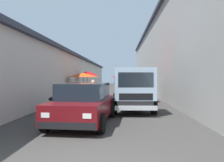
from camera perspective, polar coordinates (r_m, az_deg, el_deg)
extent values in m
plane|color=#3D3A38|center=(16.68, 0.43, -4.72)|extent=(90.00, 90.00, 0.00)
cube|color=beige|center=(20.34, -19.46, 1.22)|extent=(49.50, 7.00, 3.51)
cube|color=#383D4C|center=(20.44, -19.50, 6.49)|extent=(49.80, 7.50, 0.24)
cube|color=gray|center=(19.95, 21.41, 6.11)|extent=(49.50, 7.00, 6.92)
cube|color=#383D4C|center=(20.58, 21.47, 16.09)|extent=(49.80, 7.50, 0.24)
cylinder|color=#9E9EA3|center=(14.28, 5.00, -1.51)|extent=(0.06, 0.06, 2.08)
cone|color=red|center=(14.26, 5.01, 1.81)|extent=(2.69, 2.69, 0.42)
sphere|color=#9E9EA3|center=(14.27, 5.01, 2.82)|extent=(0.07, 0.07, 0.07)
cube|color=olive|center=(14.29, 5.16, -4.26)|extent=(0.78, 0.64, 0.71)
sphere|color=orange|center=(14.46, 4.83, -2.40)|extent=(0.09, 0.09, 0.09)
sphere|color=orange|center=(14.37, 5.96, -2.64)|extent=(0.09, 0.09, 0.09)
sphere|color=orange|center=(14.22, 4.46, -2.67)|extent=(0.09, 0.09, 0.09)
cylinder|color=#9E9EA3|center=(16.69, -7.58, -1.27)|extent=(0.06, 0.06, 2.00)
cone|color=#D84C14|center=(16.67, -7.59, 1.61)|extent=(2.42, 2.42, 0.32)
sphere|color=#9E9EA3|center=(16.68, -7.59, 2.31)|extent=(0.07, 0.07, 0.07)
cube|color=#9E7547|center=(16.77, -6.78, -3.27)|extent=(0.79, 0.62, 0.83)
sphere|color=orange|center=(16.88, -6.66, -1.50)|extent=(0.09, 0.09, 0.09)
sphere|color=orange|center=(16.75, -7.21, -1.70)|extent=(0.09, 0.09, 0.09)
sphere|color=orange|center=(17.00, -6.24, -1.66)|extent=(0.09, 0.09, 0.09)
cylinder|color=#9E9EA3|center=(20.18, -6.56, -0.55)|extent=(0.06, 0.06, 2.23)
cone|color=red|center=(20.17, -6.56, 2.04)|extent=(2.16, 2.16, 0.40)
sphere|color=#9E9EA3|center=(20.18, -6.57, 2.72)|extent=(0.07, 0.07, 0.07)
cube|color=olive|center=(20.11, -6.56, -2.72)|extent=(0.91, 0.60, 0.71)
sphere|color=orange|center=(20.20, -6.79, -1.56)|extent=(0.09, 0.09, 0.09)
sphere|color=orange|center=(20.06, -6.80, -1.43)|extent=(0.09, 0.09, 0.09)
sphere|color=orange|center=(20.20, -7.05, -1.56)|extent=(0.09, 0.09, 0.09)
cube|color=#600F14|center=(7.89, -7.47, -7.00)|extent=(4.01, 1.99, 0.64)
cube|color=#19232D|center=(7.97, -7.22, -2.58)|extent=(2.44, 1.67, 0.56)
cube|color=black|center=(6.12, -11.95, -11.46)|extent=(0.21, 1.65, 0.20)
cube|color=silver|center=(5.89, -6.56, -9.16)|extent=(0.08, 0.24, 0.14)
cube|color=silver|center=(6.26, -17.16, -8.59)|extent=(0.08, 0.24, 0.14)
cylinder|color=black|center=(6.48, -2.89, -11.19)|extent=(0.61, 0.24, 0.60)
cylinder|color=black|center=(6.97, -17.20, -10.36)|extent=(0.61, 0.24, 0.60)
cylinder|color=black|center=(9.07, -0.05, -7.67)|extent=(0.61, 0.24, 0.60)
cylinder|color=black|center=(9.42, -10.58, -7.35)|extent=(0.61, 0.24, 0.60)
cube|color=black|center=(11.39, 5.18, -4.88)|extent=(4.85, 1.63, 0.36)
cube|color=#ADC6E0|center=(9.70, 5.91, -0.69)|extent=(1.59, 1.80, 1.40)
cube|color=#19232D|center=(8.96, 6.32, 0.28)|extent=(0.11, 1.47, 0.63)
cube|color=#19232D|center=(9.70, 5.91, 0.34)|extent=(1.10, 1.81, 0.45)
cube|color=black|center=(8.99, 6.32, -4.15)|extent=(0.11, 1.40, 0.28)
cube|color=silver|center=(8.96, 6.36, -7.13)|extent=(0.18, 1.75, 0.18)
cube|color=gray|center=(12.25, 8.73, -2.45)|extent=(3.16, 0.16, 0.50)
cube|color=gray|center=(12.13, 1.01, -2.47)|extent=(3.16, 0.16, 0.50)
cube|color=gray|center=(13.71, 4.44, -2.07)|extent=(0.11, 1.65, 0.50)
cylinder|color=black|center=(9.90, 10.98, -6.60)|extent=(0.73, 0.24, 0.72)
cylinder|color=black|center=(9.75, 0.73, -6.70)|extent=(0.73, 0.24, 0.72)
cylinder|color=black|center=(12.92, 8.58, -4.80)|extent=(0.73, 0.24, 0.72)
cylinder|color=black|center=(12.80, 0.77, -4.85)|extent=(0.73, 0.24, 0.72)
cylinder|color=#232328|center=(10.84, -4.91, -5.82)|extent=(0.14, 0.14, 0.76)
cylinder|color=#232328|center=(10.99, -5.10, -5.73)|extent=(0.14, 0.14, 0.76)
cube|color=#B73333|center=(10.86, -5.01, -2.31)|extent=(0.48, 0.35, 0.57)
sphere|color=tan|center=(10.84, -5.01, -0.26)|extent=(0.21, 0.21, 0.21)
cylinder|color=#B73333|center=(10.60, -4.66, -2.24)|extent=(0.08, 0.08, 0.51)
cylinder|color=#B73333|center=(11.12, -5.33, -2.08)|extent=(0.08, 0.08, 0.51)
cylinder|color=black|center=(11.53, -13.25, -6.22)|extent=(0.45, 0.16, 0.44)
cylinder|color=black|center=(10.43, -16.22, -7.01)|extent=(0.45, 0.18, 0.44)
cube|color=#3359A5|center=(10.93, -14.78, -6.37)|extent=(0.93, 0.42, 0.08)
ellipsoid|color=black|center=(10.62, -15.52, -4.58)|extent=(0.59, 0.35, 0.20)
cube|color=#3359A5|center=(11.44, -13.37, -4.02)|extent=(0.19, 0.34, 0.56)
cylinder|color=silver|center=(11.37, -13.52, -3.54)|extent=(0.28, 0.10, 0.68)
cylinder|color=black|center=(11.27, -13.70, -1.80)|extent=(0.55, 0.13, 0.04)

